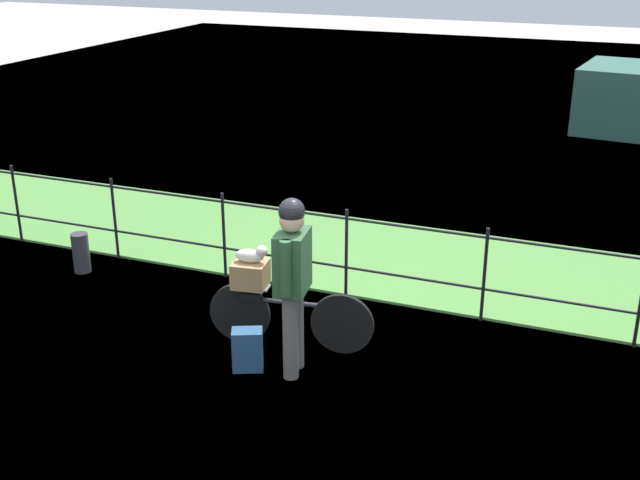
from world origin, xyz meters
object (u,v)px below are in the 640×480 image
cyclist_person (293,272)px  mooring_bollard (81,253)px  backpack_on_paving (248,350)px  terrier_dog (252,255)px  wooden_crate (250,274)px  bicycle_main (288,316)px

cyclist_person → mooring_bollard: bearing=160.3°
cyclist_person → backpack_on_paving: bearing=-164.3°
cyclist_person → mooring_bollard: (-3.26, 1.17, -0.76)m
terrier_dog → wooden_crate: bearing=-171.2°
bicycle_main → cyclist_person: size_ratio=0.96×
terrier_dog → cyclist_person: (0.58, -0.37, 0.07)m
wooden_crate → mooring_bollard: wooden_crate is taller
bicycle_main → cyclist_person: 0.83m
bicycle_main → wooden_crate: size_ratio=5.05×
wooden_crate → cyclist_person: (0.60, -0.36, 0.27)m
cyclist_person → backpack_on_paving: (-0.41, -0.12, -0.80)m
bicycle_main → cyclist_person: cyclist_person is taller
wooden_crate → terrier_dog: 0.20m
cyclist_person → terrier_dog: bearing=147.7°
terrier_dog → backpack_on_paving: (0.17, -0.48, -0.74)m
bicycle_main → backpack_on_paving: bicycle_main is taller
terrier_dog → cyclist_person: size_ratio=0.19×
wooden_crate → backpack_on_paving: 0.74m
wooden_crate → cyclist_person: cyclist_person is taller
wooden_crate → mooring_bollard: 2.82m
backpack_on_paving → mooring_bollard: mooring_bollard is taller
terrier_dog → bicycle_main: bearing=8.8°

